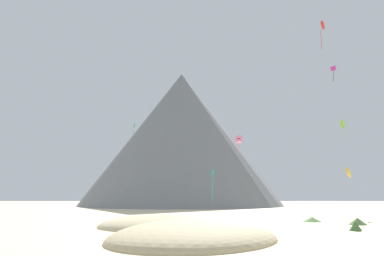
{
  "coord_description": "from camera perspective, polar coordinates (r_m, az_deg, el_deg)",
  "views": [
    {
      "loc": [
        -3.96,
        -34.74,
        3.79
      ],
      "look_at": [
        -3.71,
        48.83,
        17.93
      ],
      "focal_mm": 36.89,
      "sensor_mm": 36.0,
      "label": 1
    }
  ],
  "objects": [
    {
      "name": "ground_plane",
      "position": [
        35.18,
        6.54,
        -15.73
      ],
      "size": [
        400.0,
        400.0,
        0.0
      ],
      "primitive_type": "plane",
      "color": "beige"
    },
    {
      "name": "bush_near_right",
      "position": [
        55.54,
        22.64,
        -12.33
      ],
      "size": [
        2.97,
        2.97,
        0.9
      ],
      "primitive_type": "cone",
      "rotation": [
        0.0,
        0.0,
        3.41
      ],
      "color": "#668C4C",
      "rests_on": "ground_plane"
    },
    {
      "name": "kite_gold_low",
      "position": [
        69.98,
        21.42,
        -6.03
      ],
      "size": [
        0.82,
        1.91,
        1.83
      ],
      "rotation": [
        0.0,
        0.0,
        4.67
      ],
      "color": "gold"
    },
    {
      "name": "kite_pink_low",
      "position": [
        66.76,
        6.58,
        -1.67
      ],
      "size": [
        1.22,
        1.26,
        2.72
      ],
      "rotation": [
        0.0,
        0.0,
        3.49
      ],
      "color": "pink"
    },
    {
      "name": "rock_massif",
      "position": [
        138.95,
        -1.02,
        -2.38
      ],
      "size": [
        97.51,
        97.51,
        46.81
      ],
      "color": "slate",
      "rests_on": "ground_plane"
    },
    {
      "name": "kite_lime_mid",
      "position": [
        82.67,
        20.79,
        0.51
      ],
      "size": [
        0.73,
        1.79,
        3.45
      ],
      "rotation": [
        0.0,
        0.0,
        1.61
      ],
      "color": "#8CD133"
    },
    {
      "name": "bush_low_patch",
      "position": [
        46.38,
        22.37,
        -12.96
      ],
      "size": [
        1.89,
        1.89,
        1.02
      ],
      "primitive_type": "cone",
      "rotation": [
        0.0,
        0.0,
        0.99
      ],
      "color": "#477238",
      "rests_on": "ground_plane"
    },
    {
      "name": "dune_foreground_right",
      "position": [
        34.78,
        0.11,
        -15.86
      ],
      "size": [
        18.82,
        21.9,
        3.38
      ],
      "primitive_type": "ellipsoid",
      "rotation": [
        0.0,
        0.0,
        1.27
      ],
      "color": "#C6B284",
      "rests_on": "ground_plane"
    },
    {
      "name": "kite_magenta_high",
      "position": [
        89.97,
        19.58,
        7.92
      ],
      "size": [
        1.03,
        0.79,
        3.38
      ],
      "rotation": [
        0.0,
        0.0,
        1.75
      ],
      "color": "#D1339E"
    },
    {
      "name": "bush_near_left",
      "position": [
        44.79,
        -4.42,
        -14.0
      ],
      "size": [
        2.46,
        2.46,
        0.67
      ],
      "primitive_type": "cone",
      "rotation": [
        0.0,
        0.0,
        3.21
      ],
      "color": "#568442",
      "rests_on": "ground_plane"
    },
    {
      "name": "dune_foreground_left",
      "position": [
        48.4,
        -5.19,
        -14.06
      ],
      "size": [
        17.6,
        18.5,
        2.95
      ],
      "primitive_type": "ellipsoid",
      "rotation": [
        0.0,
        0.0,
        0.26
      ],
      "color": "beige",
      "rests_on": "ground_plane"
    },
    {
      "name": "bush_scatter_east",
      "position": [
        59.51,
        16.77,
        -12.53
      ],
      "size": [
        3.42,
        3.42,
        0.68
      ],
      "primitive_type": "cone",
      "rotation": [
        0.0,
        0.0,
        2.87
      ],
      "color": "#568442",
      "rests_on": "ground_plane"
    },
    {
      "name": "kite_green_mid",
      "position": [
        92.95,
        -8.57,
        0.37
      ],
      "size": [
        0.86,
        1.31,
        3.37
      ],
      "rotation": [
        0.0,
        0.0,
        4.97
      ],
      "color": "green"
    },
    {
      "name": "kite_red_high",
      "position": [
        79.5,
        18.09,
        13.87
      ],
      "size": [
        0.96,
        1.81,
        5.48
      ],
      "rotation": [
        0.0,
        0.0,
        4.64
      ],
      "color": "red"
    },
    {
      "name": "kite_teal_low",
      "position": [
        63.87,
        2.86,
        -7.11
      ],
      "size": [
        0.63,
        1.07,
        5.04
      ],
      "rotation": [
        0.0,
        0.0,
        4.15
      ],
      "color": "teal"
    }
  ]
}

